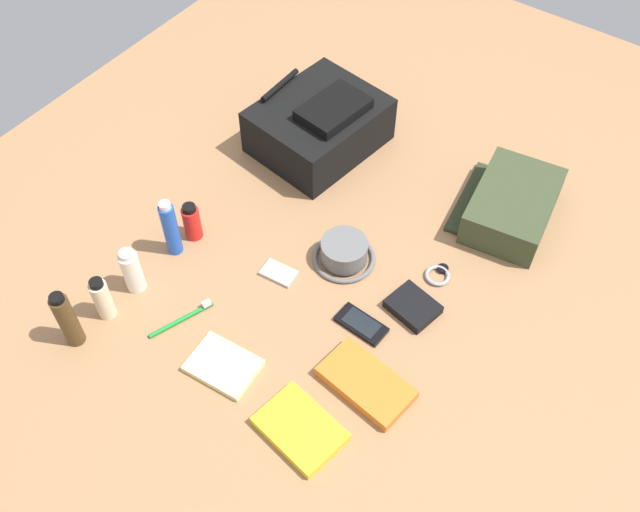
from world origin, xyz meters
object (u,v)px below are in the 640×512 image
object	(u,v)px
lotion_bottle	(102,299)
wristwatch	(438,275)
backpack	(319,125)
deodorant_spray	(171,228)
sunscreen_spray	(192,222)
bucket_hat	(344,253)
paperback_novel	(300,429)
travel_guidebook	(366,383)
wallet	(413,307)
toothbrush	(185,317)
cell_phone	(361,324)
toothpaste_tube	(132,271)
media_player	(279,273)
toiletry_pouch	(511,205)
cologne_bottle	(67,320)
notepad	(223,366)

from	to	relation	value
lotion_bottle	wristwatch	size ratio (longest dim) A/B	1.76
backpack	deodorant_spray	world-z (taller)	deodorant_spray
deodorant_spray	sunscreen_spray	bearing A→B (deg)	-5.71
bucket_hat	paperback_novel	size ratio (longest dim) A/B	0.81
travel_guidebook	wallet	size ratio (longest dim) A/B	1.95
toothbrush	wallet	size ratio (longest dim) A/B	1.43
backpack	cell_phone	distance (m)	0.62
toothpaste_tube	deodorant_spray	world-z (taller)	deodorant_spray
bucket_hat	lotion_bottle	world-z (taller)	lotion_bottle
backpack	travel_guidebook	xyz separation A→B (m)	(-0.56, -0.52, -0.06)
media_player	wallet	size ratio (longest dim) A/B	0.81
toiletry_pouch	deodorant_spray	bearing A→B (deg)	132.76
bucket_hat	cell_phone	distance (m)	0.20
cologne_bottle	deodorant_spray	bearing A→B (deg)	-0.92
wallet	notepad	world-z (taller)	wallet
media_player	toothbrush	distance (m)	0.25
cologne_bottle	paperback_novel	bearing A→B (deg)	-78.03
bucket_hat	travel_guidebook	size ratio (longest dim) A/B	0.73
bucket_hat	wristwatch	size ratio (longest dim) A/B	2.19
bucket_hat	cologne_bottle	xyz separation A→B (m)	(-0.54, 0.36, 0.06)
notepad	lotion_bottle	bearing A→B (deg)	93.68
travel_guidebook	notepad	bearing A→B (deg)	117.19
cell_phone	paperback_novel	bearing A→B (deg)	-172.22
wristwatch	toiletry_pouch	bearing A→B (deg)	-10.87
cologne_bottle	deodorant_spray	xyz separation A→B (m)	(0.32, -0.01, 0.00)
toothbrush	notepad	size ratio (longest dim) A/B	1.05
cologne_bottle	notepad	bearing A→B (deg)	-66.52
paperback_novel	toothpaste_tube	bearing A→B (deg)	82.47
sunscreen_spray	travel_guidebook	size ratio (longest dim) A/B	0.50
sunscreen_spray	wristwatch	size ratio (longest dim) A/B	1.52
toiletry_pouch	travel_guidebook	xyz separation A→B (m)	(-0.62, 0.03, -0.03)
travel_guidebook	cell_phone	bearing A→B (deg)	37.14
toiletry_pouch	deodorant_spray	world-z (taller)	deodorant_spray
cell_phone	wallet	size ratio (longest dim) A/B	1.11
lotion_bottle	wallet	xyz separation A→B (m)	(0.42, -0.57, -0.05)
toothpaste_tube	cell_phone	distance (m)	0.55
cologne_bottle	toothpaste_tube	xyz separation A→B (m)	(0.19, -0.01, -0.02)
toiletry_pouch	wristwatch	world-z (taller)	toiletry_pouch
cologne_bottle	toothpaste_tube	bearing A→B (deg)	-1.91
paperback_novel	cell_phone	xyz separation A→B (m)	(0.29, 0.04, -0.00)
bucket_hat	wristwatch	bearing A→B (deg)	-67.30
sunscreen_spray	wristwatch	xyz separation A→B (m)	(0.25, -0.57, -0.05)
toothbrush	wallet	bearing A→B (deg)	-51.69
lotion_bottle	toothpaste_tube	bearing A→B (deg)	0.07
toiletry_pouch	backpack	bearing A→B (deg)	96.20
sunscreen_spray	wallet	bearing A→B (deg)	-77.50
backpack	paperback_novel	bearing A→B (deg)	-147.12
backpack	wallet	distance (m)	0.60
wristwatch	notepad	size ratio (longest dim) A/B	0.47
paperback_novel	cell_phone	distance (m)	0.29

